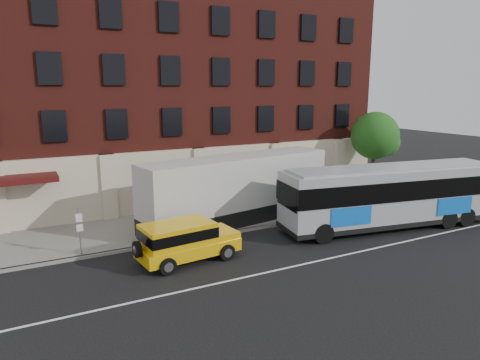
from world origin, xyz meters
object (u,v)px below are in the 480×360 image
sign_pole (80,229)px  street_tree (375,137)px  city_bus (392,194)px  shipping_container (238,191)px  yellow_suv (184,239)px

sign_pole → street_tree: street_tree is taller
city_bus → shipping_container: bearing=147.4°
yellow_suv → street_tree: bearing=18.9°
sign_pole → yellow_suv: sign_pole is taller
street_tree → city_bus: (-5.14, -6.74, -2.38)m
city_bus → yellow_suv: city_bus is taller
sign_pole → shipping_container: size_ratio=0.20×
street_tree → shipping_container: size_ratio=0.49×
yellow_suv → shipping_container: bearing=39.7°
street_tree → yellow_suv: street_tree is taller
street_tree → shipping_container: 13.08m
street_tree → sign_pole: bearing=-171.4°
shipping_container → street_tree: bearing=8.4°
city_bus → sign_pole: bearing=168.6°
city_bus → shipping_container: 9.01m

